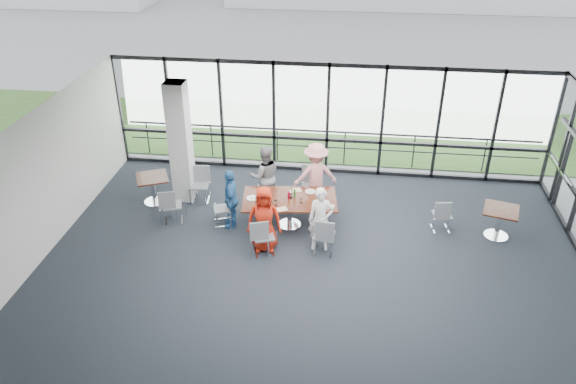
# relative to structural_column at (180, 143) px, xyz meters

# --- Properties ---
(floor) EXTENTS (12.00, 10.00, 0.02)m
(floor) POSITION_rel_structural_column_xyz_m (3.60, -3.00, -1.61)
(floor) COLOR #20252E
(floor) RESTS_ON ground
(ceiling) EXTENTS (12.00, 10.00, 0.04)m
(ceiling) POSITION_rel_structural_column_xyz_m (3.60, -3.00, 1.60)
(ceiling) COLOR white
(ceiling) RESTS_ON ground
(wall_left) EXTENTS (0.10, 10.00, 3.20)m
(wall_left) POSITION_rel_structural_column_xyz_m (-2.40, -3.00, 0.00)
(wall_left) COLOR silver
(wall_left) RESTS_ON ground
(curtain_wall_back) EXTENTS (12.00, 0.10, 3.20)m
(curtain_wall_back) POSITION_rel_structural_column_xyz_m (3.60, 2.00, 0.00)
(curtain_wall_back) COLOR white
(curtain_wall_back) RESTS_ON ground
(exit_door) EXTENTS (0.12, 1.60, 2.10)m
(exit_door) POSITION_rel_structural_column_xyz_m (9.60, 0.75, -0.55)
(exit_door) COLOR black
(exit_door) RESTS_ON ground
(structural_column) EXTENTS (0.50, 0.50, 3.20)m
(structural_column) POSITION_rel_structural_column_xyz_m (0.00, 0.00, 0.00)
(structural_column) COLOR silver
(structural_column) RESTS_ON ground
(apron) EXTENTS (80.00, 70.00, 0.02)m
(apron) POSITION_rel_structural_column_xyz_m (3.60, 7.00, -1.62)
(apron) COLOR gray
(apron) RESTS_ON ground
(grass_strip) EXTENTS (80.00, 5.00, 0.01)m
(grass_strip) POSITION_rel_structural_column_xyz_m (3.60, 5.00, -1.59)
(grass_strip) COLOR #2C4F1C
(grass_strip) RESTS_ON ground
(guard_rail) EXTENTS (12.00, 0.06, 0.06)m
(guard_rail) POSITION_rel_structural_column_xyz_m (3.60, 2.60, -1.10)
(guard_rail) COLOR #2D2D33
(guard_rail) RESTS_ON ground
(main_table) EXTENTS (2.36, 1.48, 0.75)m
(main_table) POSITION_rel_structural_column_xyz_m (2.91, -0.99, -0.95)
(main_table) COLOR #391211
(main_table) RESTS_ON ground
(side_table_left) EXTENTS (1.03, 1.03, 0.75)m
(side_table_left) POSITION_rel_structural_column_xyz_m (-0.74, -0.33, -0.98)
(side_table_left) COLOR #391211
(side_table_left) RESTS_ON ground
(side_table_right) EXTENTS (0.94, 0.94, 0.75)m
(side_table_right) POSITION_rel_structural_column_xyz_m (7.85, -0.87, -0.98)
(side_table_right) COLOR #391211
(side_table_right) RESTS_ON ground
(diner_near_left) EXTENTS (0.83, 0.59, 1.59)m
(diner_near_left) POSITION_rel_structural_column_xyz_m (2.47, -2.04, -0.81)
(diner_near_left) COLOR red
(diner_near_left) RESTS_ON ground
(diner_near_right) EXTENTS (0.59, 0.45, 1.55)m
(diner_near_right) POSITION_rel_structural_column_xyz_m (3.72, -1.87, -0.83)
(diner_near_right) COLOR white
(diner_near_right) RESTS_ON ground
(diner_far_left) EXTENTS (0.91, 0.71, 1.65)m
(diner_far_left) POSITION_rel_structural_column_xyz_m (2.16, -0.06, -0.78)
(diner_far_left) COLOR gray
(diner_far_left) RESTS_ON ground
(diner_far_right) EXTENTS (1.24, 0.88, 1.74)m
(diner_far_right) POSITION_rel_structural_column_xyz_m (3.45, 0.06, -0.73)
(diner_far_right) COLOR pink
(diner_far_right) RESTS_ON ground
(diner_end) EXTENTS (0.62, 0.95, 1.51)m
(diner_end) POSITION_rel_structural_column_xyz_m (1.52, -1.17, -0.85)
(diner_end) COLOR #2B67A5
(diner_end) RESTS_ON ground
(chair_main_nl) EXTENTS (0.56, 0.56, 0.91)m
(chair_main_nl) POSITION_rel_structural_column_xyz_m (2.48, -2.22, -1.14)
(chair_main_nl) COLOR gray
(chair_main_nl) RESTS_ON ground
(chair_main_nr) EXTENTS (0.50, 0.50, 0.92)m
(chair_main_nr) POSITION_rel_structural_column_xyz_m (3.81, -2.03, -1.14)
(chair_main_nr) COLOR gray
(chair_main_nr) RESTS_ON ground
(chair_main_fl) EXTENTS (0.42, 0.42, 0.83)m
(chair_main_fl) POSITION_rel_structural_column_xyz_m (2.13, 0.02, -1.19)
(chair_main_fl) COLOR gray
(chair_main_fl) RESTS_ON ground
(chair_main_fr) EXTENTS (0.55, 0.55, 0.99)m
(chair_main_fr) POSITION_rel_structural_column_xyz_m (3.33, 0.10, -1.11)
(chair_main_fr) COLOR gray
(chair_main_fr) RESTS_ON ground
(chair_main_end) EXTENTS (0.53, 0.53, 0.84)m
(chair_main_end) POSITION_rel_structural_column_xyz_m (1.28, -1.12, -1.18)
(chair_main_end) COLOR gray
(chair_main_end) RESTS_ON ground
(chair_spare_la) EXTENTS (0.55, 0.55, 0.89)m
(chair_spare_la) POSITION_rel_structural_column_xyz_m (0.03, -1.16, -1.15)
(chair_spare_la) COLOR gray
(chair_spare_la) RESTS_ON ground
(chair_spare_lb) EXTENTS (0.49, 0.49, 0.91)m
(chair_spare_lb) POSITION_rel_structural_column_xyz_m (0.44, -0.10, -1.15)
(chair_spare_lb) COLOR gray
(chair_spare_lb) RESTS_ON ground
(chair_spare_r) EXTENTS (0.47, 0.47, 0.84)m
(chair_spare_r) POSITION_rel_structural_column_xyz_m (6.56, -0.74, -1.18)
(chair_spare_r) COLOR gray
(chair_spare_r) RESTS_ON ground
(plate_nl) EXTENTS (0.28, 0.28, 0.01)m
(plate_nl) POSITION_rel_structural_column_xyz_m (2.35, -1.49, -0.84)
(plate_nl) COLOR white
(plate_nl) RESTS_ON main_table
(plate_nr) EXTENTS (0.26, 0.26, 0.01)m
(plate_nr) POSITION_rel_structural_column_xyz_m (3.68, -1.31, -0.84)
(plate_nr) COLOR white
(plate_nr) RESTS_ON main_table
(plate_fl) EXTENTS (0.26, 0.26, 0.01)m
(plate_fl) POSITION_rel_structural_column_xyz_m (2.27, -0.67, -0.84)
(plate_fl) COLOR white
(plate_fl) RESTS_ON main_table
(plate_fr) EXTENTS (0.26, 0.26, 0.01)m
(plate_fr) POSITION_rel_structural_column_xyz_m (3.37, -0.60, -0.84)
(plate_fr) COLOR white
(plate_fr) RESTS_ON main_table
(plate_end) EXTENTS (0.28, 0.28, 0.01)m
(plate_end) POSITION_rel_structural_column_xyz_m (2.02, -1.09, -0.84)
(plate_end) COLOR white
(plate_end) RESTS_ON main_table
(tumbler_a) EXTENTS (0.07, 0.07, 0.14)m
(tumbler_a) POSITION_rel_structural_column_xyz_m (2.63, -1.36, -0.78)
(tumbler_a) COLOR white
(tumbler_a) RESTS_ON main_table
(tumbler_b) EXTENTS (0.06, 0.06, 0.13)m
(tumbler_b) POSITION_rel_structural_column_xyz_m (3.21, -1.15, -0.79)
(tumbler_b) COLOR white
(tumbler_b) RESTS_ON main_table
(tumbler_c) EXTENTS (0.07, 0.07, 0.15)m
(tumbler_c) POSITION_rel_structural_column_xyz_m (2.91, -0.75, -0.78)
(tumbler_c) COLOR white
(tumbler_c) RESTS_ON main_table
(tumbler_d) EXTENTS (0.07, 0.07, 0.14)m
(tumbler_d) POSITION_rel_structural_column_xyz_m (2.15, -1.26, -0.78)
(tumbler_d) COLOR white
(tumbler_d) RESTS_ON main_table
(menu_a) EXTENTS (0.33, 0.29, 0.00)m
(menu_a) POSITION_rel_structural_column_xyz_m (2.78, -1.50, -0.85)
(menu_a) COLOR white
(menu_a) RESTS_ON main_table
(menu_b) EXTENTS (0.33, 0.26, 0.00)m
(menu_b) POSITION_rel_structural_column_xyz_m (3.84, -1.23, -0.85)
(menu_b) COLOR white
(menu_b) RESTS_ON main_table
(menu_c) EXTENTS (0.34, 0.29, 0.00)m
(menu_c) POSITION_rel_structural_column_xyz_m (3.00, -0.57, -0.85)
(menu_c) COLOR white
(menu_c) RESTS_ON main_table
(condiment_caddy) EXTENTS (0.10, 0.07, 0.04)m
(condiment_caddy) POSITION_rel_structural_column_xyz_m (2.92, -0.94, -0.83)
(condiment_caddy) COLOR black
(condiment_caddy) RESTS_ON main_table
(ketchup_bottle) EXTENTS (0.06, 0.06, 0.18)m
(ketchup_bottle) POSITION_rel_structural_column_xyz_m (2.89, -1.00, -0.76)
(ketchup_bottle) COLOR maroon
(ketchup_bottle) RESTS_ON main_table
(green_bottle) EXTENTS (0.05, 0.05, 0.20)m
(green_bottle) POSITION_rel_structural_column_xyz_m (3.02, -0.89, -0.75)
(green_bottle) COLOR #1B6E1B
(green_bottle) RESTS_ON main_table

